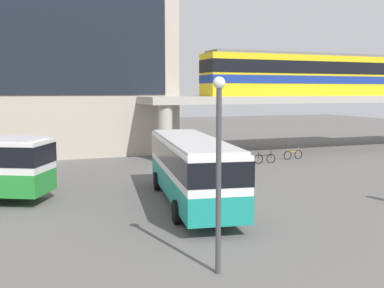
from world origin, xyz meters
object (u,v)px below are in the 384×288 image
Objects in this scene: train at (311,74)px; bicycle_orange at (293,155)px; bus_main at (191,164)px; station_building at (15,45)px; bicycle_black at (265,159)px.

train reaches higher than bicycle_orange.
train is at bearing 41.13° from bus_main.
station_building is 1.24× the size of train.
bicycle_black and bicycle_orange have the same top height.
bicycle_black is at bearing 45.27° from bus_main.
bicycle_orange is at bearing 17.48° from bicycle_black.
bus_main reaches higher than bicycle_black.
bicycle_black is (17.36, -14.62, -9.21)m from station_building.
station_building reaches higher than bicycle_orange.
station_building reaches higher than bus_main.
bicycle_black is at bearing -144.82° from train.
train reaches higher than bicycle_black.
bicycle_black is (-7.87, -5.55, -6.63)m from train.
bus_main is (-17.59, -15.36, -5.00)m from train.
train is 11.68× the size of bicycle_black.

